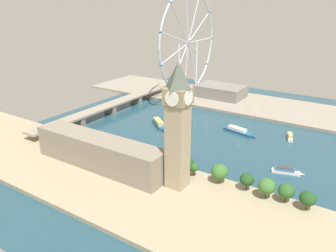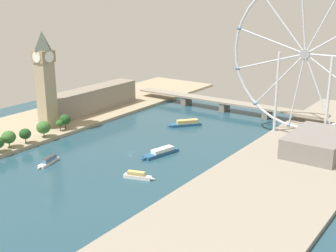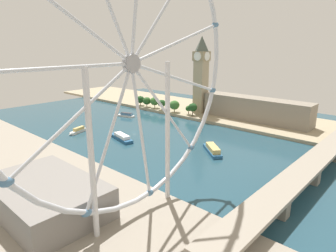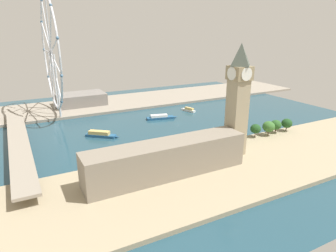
{
  "view_description": "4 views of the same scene",
  "coord_description": "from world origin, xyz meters",
  "px_view_note": "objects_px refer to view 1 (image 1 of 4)",
  "views": [
    {
      "loc": [
        -275.85,
        -104.2,
        125.86
      ],
      "look_at": [
        -13.97,
        68.19,
        6.9
      ],
      "focal_mm": 36.5,
      "sensor_mm": 36.0,
      "label": 1
    },
    {
      "loc": [
        216.7,
        -257.37,
        123.12
      ],
      "look_at": [
        18.94,
        25.49,
        18.87
      ],
      "focal_mm": 48.32,
      "sensor_mm": 36.0,
      "label": 2
    },
    {
      "loc": [
        178.06,
        205.12,
        80.54
      ],
      "look_at": [
        -1.36,
        42.44,
        13.31
      ],
      "focal_mm": 31.66,
      "sensor_mm": 36.0,
      "label": 3
    },
    {
      "loc": [
        -272.85,
        156.25,
        98.97
      ],
      "look_at": [
        -21.8,
        23.57,
        6.7
      ],
      "focal_mm": 32.15,
      "sensor_mm": 36.0,
      "label": 4
    }
  ],
  "objects_px": {
    "parliament_block": "(99,152)",
    "river_bridge": "(110,106)",
    "riverside_hall": "(220,91)",
    "tour_boat_3": "(159,123)",
    "tour_boat_2": "(239,131)",
    "tour_boat_0": "(290,136)",
    "clock_tower": "(178,125)",
    "ferris_wheel": "(188,43)",
    "tour_boat_1": "(286,171)"
  },
  "relations": [
    {
      "from": "ferris_wheel",
      "to": "tour_boat_0",
      "type": "height_order",
      "value": "ferris_wheel"
    },
    {
      "from": "clock_tower",
      "to": "tour_boat_3",
      "type": "distance_m",
      "value": 134.51
    },
    {
      "from": "tour_boat_1",
      "to": "river_bridge",
      "type": "bearing_deg",
      "value": 155.51
    },
    {
      "from": "ferris_wheel",
      "to": "tour_boat_0",
      "type": "xyz_separation_m",
      "value": [
        -58.96,
        -147.44,
        -70.05
      ]
    },
    {
      "from": "tour_boat_2",
      "to": "tour_boat_3",
      "type": "bearing_deg",
      "value": -147.96
    },
    {
      "from": "tour_boat_3",
      "to": "riverside_hall",
      "type": "bearing_deg",
      "value": 125.24
    },
    {
      "from": "ferris_wheel",
      "to": "river_bridge",
      "type": "distance_m",
      "value": 124.43
    },
    {
      "from": "riverside_hall",
      "to": "tour_boat_3",
      "type": "height_order",
      "value": "riverside_hall"
    },
    {
      "from": "tour_boat_1",
      "to": "tour_boat_2",
      "type": "height_order",
      "value": "tour_boat_2"
    },
    {
      "from": "tour_boat_0",
      "to": "tour_boat_3",
      "type": "height_order",
      "value": "tour_boat_3"
    },
    {
      "from": "ferris_wheel",
      "to": "clock_tower",
      "type": "bearing_deg",
      "value": -151.46
    },
    {
      "from": "riverside_hall",
      "to": "ferris_wheel",
      "type": "bearing_deg",
      "value": 128.32
    },
    {
      "from": "river_bridge",
      "to": "tour_boat_2",
      "type": "relative_size",
      "value": 5.88
    },
    {
      "from": "clock_tower",
      "to": "tour_boat_3",
      "type": "relative_size",
      "value": 2.95
    },
    {
      "from": "tour_boat_0",
      "to": "tour_boat_1",
      "type": "height_order",
      "value": "tour_boat_0"
    },
    {
      "from": "ferris_wheel",
      "to": "riverside_hall",
      "type": "relative_size",
      "value": 2.19
    },
    {
      "from": "riverside_hall",
      "to": "tour_boat_0",
      "type": "bearing_deg",
      "value": -127.12
    },
    {
      "from": "tour_boat_1",
      "to": "tour_boat_3",
      "type": "xyz_separation_m",
      "value": [
        30.98,
        139.28,
        0.47
      ]
    },
    {
      "from": "parliament_block",
      "to": "riverside_hall",
      "type": "bearing_deg",
      "value": 1.8
    },
    {
      "from": "parliament_block",
      "to": "tour_boat_3",
      "type": "xyz_separation_m",
      "value": [
        104.29,
        17.11,
        -12.42
      ]
    },
    {
      "from": "river_bridge",
      "to": "tour_boat_2",
      "type": "height_order",
      "value": "river_bridge"
    },
    {
      "from": "river_bridge",
      "to": "tour_boat_0",
      "type": "xyz_separation_m",
      "value": [
        37.49,
        -193.71,
        -6.49
      ]
    },
    {
      "from": "tour_boat_2",
      "to": "tour_boat_0",
      "type": "bearing_deg",
      "value": 30.16
    },
    {
      "from": "tour_boat_3",
      "to": "tour_boat_0",
      "type": "bearing_deg",
      "value": 57.97
    },
    {
      "from": "ferris_wheel",
      "to": "riverside_hall",
      "type": "height_order",
      "value": "ferris_wheel"
    },
    {
      "from": "tour_boat_2",
      "to": "tour_boat_1",
      "type": "bearing_deg",
      "value": -29.75
    },
    {
      "from": "clock_tower",
      "to": "ferris_wheel",
      "type": "height_order",
      "value": "ferris_wheel"
    },
    {
      "from": "riverside_hall",
      "to": "tour_boat_2",
      "type": "xyz_separation_m",
      "value": [
        -100.02,
        -67.34,
        -8.3
      ]
    },
    {
      "from": "parliament_block",
      "to": "riverside_hall",
      "type": "distance_m",
      "value": 231.0
    },
    {
      "from": "clock_tower",
      "to": "tour_boat_1",
      "type": "height_order",
      "value": "clock_tower"
    },
    {
      "from": "parliament_block",
      "to": "tour_boat_0",
      "type": "relative_size",
      "value": 5.07
    },
    {
      "from": "tour_boat_1",
      "to": "ferris_wheel",
      "type": "bearing_deg",
      "value": 126.14
    },
    {
      "from": "clock_tower",
      "to": "tour_boat_1",
      "type": "relative_size",
      "value": 3.51
    },
    {
      "from": "river_bridge",
      "to": "riverside_hall",
      "type": "bearing_deg",
      "value": -33.06
    },
    {
      "from": "riverside_hall",
      "to": "tour_boat_3",
      "type": "distance_m",
      "value": 127.19
    },
    {
      "from": "parliament_block",
      "to": "river_bridge",
      "type": "height_order",
      "value": "parliament_block"
    },
    {
      "from": "clock_tower",
      "to": "river_bridge",
      "type": "distance_m",
      "value": 186.47
    },
    {
      "from": "tour_boat_0",
      "to": "tour_boat_3",
      "type": "bearing_deg",
      "value": 90.73
    },
    {
      "from": "clock_tower",
      "to": "ferris_wheel",
      "type": "relative_size",
      "value": 0.64
    },
    {
      "from": "parliament_block",
      "to": "tour_boat_3",
      "type": "distance_m",
      "value": 106.41
    },
    {
      "from": "parliament_block",
      "to": "river_bridge",
      "type": "bearing_deg",
      "value": 39.15
    },
    {
      "from": "clock_tower",
      "to": "river_bridge",
      "type": "bearing_deg",
      "value": 56.95
    },
    {
      "from": "parliament_block",
      "to": "tour_boat_2",
      "type": "height_order",
      "value": "parliament_block"
    },
    {
      "from": "riverside_hall",
      "to": "river_bridge",
      "type": "relative_size",
      "value": 0.28
    },
    {
      "from": "ferris_wheel",
      "to": "riverside_hall",
      "type": "xyz_separation_m",
      "value": [
        26.89,
        -34.02,
        -61.65
      ]
    },
    {
      "from": "riverside_hall",
      "to": "tour_boat_2",
      "type": "distance_m",
      "value": 120.86
    },
    {
      "from": "clock_tower",
      "to": "riverside_hall",
      "type": "xyz_separation_m",
      "value": [
        222.75,
        72.51,
        -37.34
      ]
    },
    {
      "from": "clock_tower",
      "to": "tour_boat_3",
      "type": "height_order",
      "value": "clock_tower"
    },
    {
      "from": "tour_boat_0",
      "to": "tour_boat_2",
      "type": "xyz_separation_m",
      "value": [
        -14.17,
        46.08,
        0.1
      ]
    },
    {
      "from": "tour_boat_2",
      "to": "tour_boat_3",
      "type": "distance_m",
      "value": 81.64
    }
  ]
}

